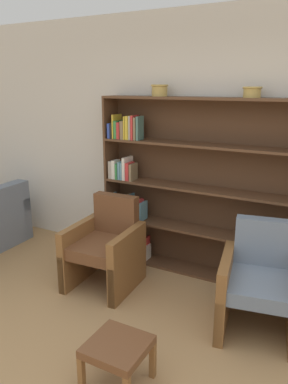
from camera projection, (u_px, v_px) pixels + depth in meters
The scene contains 7 objects.
wall_back at pixel (226, 148), 3.86m from camera, with size 12.00×0.06×2.75m.
bookshelf at pixel (186, 191), 4.01m from camera, with size 2.28×0.30×1.89m.
bowl_terracotta at pixel (160, 90), 3.85m from camera, with size 0.18×0.18×0.12m.
bowl_slate at pixel (252, 91), 3.42m from camera, with size 0.18×0.18×0.10m.
armchair_leather at pixel (106, 247), 3.82m from camera, with size 0.67×0.71×0.90m.
armchair_cushioned at pixel (260, 284), 3.11m from camera, with size 0.75×0.78×0.90m.
footstool at pixel (118, 350), 2.52m from camera, with size 0.39×0.39×0.34m.
Camera 1 is at (1.08, -1.42, 2.00)m, focal length 35.00 mm.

